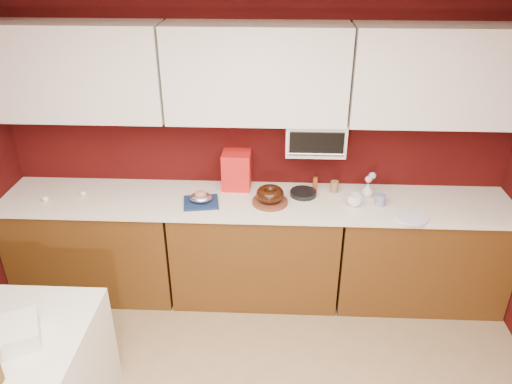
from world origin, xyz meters
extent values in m
cube|color=white|center=(0.00, 0.00, 2.50)|extent=(4.00, 4.50, 0.02)
cube|color=#370807|center=(0.00, 2.25, 1.25)|extent=(4.00, 0.02, 2.50)
cube|color=#543210|center=(-1.33, 1.94, 0.43)|extent=(1.31, 0.58, 0.86)
cube|color=#543210|center=(0.00, 1.94, 0.43)|extent=(1.31, 0.58, 0.86)
cube|color=#543210|center=(1.33, 1.94, 0.43)|extent=(1.31, 0.58, 0.86)
cube|color=white|center=(0.00, 1.94, 0.88)|extent=(4.00, 0.62, 0.04)
cube|color=white|center=(-1.33, 2.08, 1.85)|extent=(1.31, 0.33, 0.70)
cube|color=white|center=(0.00, 2.08, 1.85)|extent=(1.31, 0.33, 0.70)
cube|color=white|center=(1.33, 2.08, 1.85)|extent=(1.31, 0.33, 0.70)
cube|color=white|center=(0.45, 2.10, 1.38)|extent=(0.45, 0.30, 0.25)
cube|color=black|center=(0.45, 1.94, 1.38)|extent=(0.40, 0.02, 0.18)
cylinder|color=silver|center=(0.45, 1.93, 1.30)|extent=(0.42, 0.02, 0.02)
cube|color=silver|center=(-1.40, 0.60, 0.38)|extent=(1.00, 0.80, 0.75)
cylinder|color=brown|center=(0.11, 1.89, 0.91)|extent=(0.31, 0.31, 0.03)
torus|color=black|center=(0.11, 1.89, 0.98)|extent=(0.27, 0.27, 0.09)
cube|color=navy|center=(-0.41, 1.86, 0.91)|extent=(0.30, 0.26, 0.02)
ellipsoid|color=white|center=(-0.41, 1.86, 0.96)|extent=(0.18, 0.15, 0.06)
ellipsoid|color=#C06D57|center=(-0.41, 1.86, 0.98)|extent=(0.11, 0.10, 0.06)
cube|color=#B00B21|center=(-0.16, 2.15, 1.05)|extent=(0.23, 0.21, 0.31)
cylinder|color=black|center=(0.38, 2.03, 0.92)|extent=(0.26, 0.26, 0.04)
imported|color=white|center=(0.76, 1.88, 0.96)|extent=(0.14, 0.14, 0.11)
cylinder|color=navy|center=(0.96, 1.90, 0.95)|extent=(0.10, 0.10, 0.09)
imported|color=silver|center=(0.88, 2.04, 0.96)|extent=(0.10, 0.10, 0.12)
sphere|color=pink|center=(0.88, 2.04, 1.05)|extent=(0.06, 0.06, 0.06)
sphere|color=#839ED1|center=(0.91, 2.06, 1.07)|extent=(0.06, 0.06, 0.06)
cylinder|color=white|center=(1.16, 1.71, 0.91)|extent=(0.25, 0.25, 0.01)
cylinder|color=brown|center=(0.47, 2.13, 0.96)|extent=(0.05, 0.05, 0.11)
cylinder|color=brown|center=(0.63, 2.10, 0.95)|extent=(0.06, 0.06, 0.09)
ellipsoid|color=white|center=(-1.63, 1.84, 0.92)|extent=(0.07, 0.06, 0.04)
ellipsoid|color=silver|center=(-1.36, 1.94, 0.92)|extent=(0.06, 0.06, 0.04)
cube|color=white|center=(-1.28, 0.50, 0.81)|extent=(0.40, 0.38, 0.11)
camera|label=1|loc=(0.17, -1.47, 2.77)|focal=35.00mm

